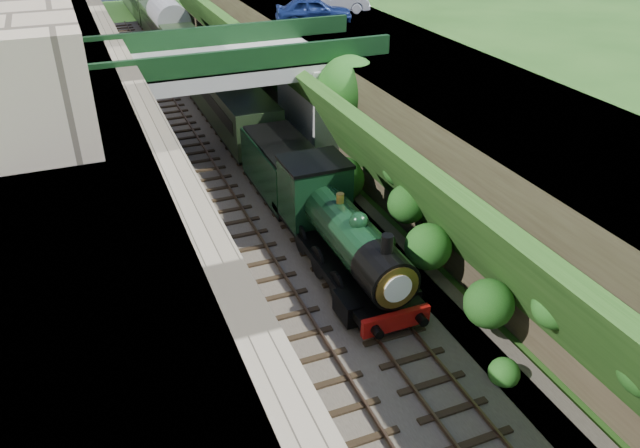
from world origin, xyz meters
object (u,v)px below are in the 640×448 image
at_px(car_silver, 336,1).
at_px(road_bridge, 244,92).
at_px(car_blue, 314,11).
at_px(tree, 350,90).
at_px(tender, 283,171).
at_px(locomotive, 341,234).

bearing_deg(car_silver, road_bridge, 142.58).
bearing_deg(car_blue, road_bridge, 145.31).
bearing_deg(tree, tender, -154.94).
height_order(car_blue, car_silver, car_blue).
distance_m(tree, car_blue, 9.62).
bearing_deg(road_bridge, car_silver, 42.20).
distance_m(tree, tender, 6.02).
relative_size(tree, car_silver, 1.41).
bearing_deg(tree, road_bridge, 144.06).
xyz_separation_m(tree, car_blue, (1.53, 9.18, 2.45)).
bearing_deg(car_silver, car_blue, 145.99).
height_order(road_bridge, tree, road_bridge).
relative_size(car_blue, car_silver, 1.06).
height_order(car_silver, tender, car_silver).
xyz_separation_m(road_bridge, car_blue, (6.50, 5.57, 3.02)).
relative_size(road_bridge, locomotive, 1.56).
distance_m(locomotive, tender, 7.37).
relative_size(tree, locomotive, 0.65).
height_order(tree, car_blue, car_blue).
distance_m(car_blue, car_silver, 3.97).
bearing_deg(locomotive, road_bridge, 91.11).
height_order(car_blue, tender, car_blue).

